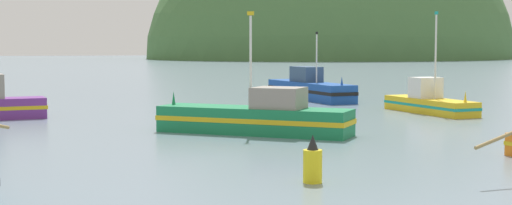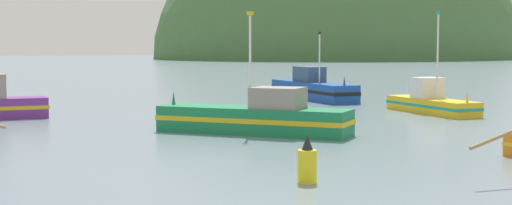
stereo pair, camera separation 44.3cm
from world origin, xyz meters
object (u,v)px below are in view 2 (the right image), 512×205
fishing_boat_green (256,118)px  fishing_boat_yellow (431,103)px  fishing_boat_blue (312,89)px  channel_buoy (307,163)px

fishing_boat_green → fishing_boat_yellow: bearing=-113.2°
fishing_boat_blue → fishing_boat_green: bearing=-33.4°
fishing_boat_yellow → fishing_boat_green: (-13.90, -8.00, 0.13)m
fishing_boat_yellow → channel_buoy: bearing=-43.3°
fishing_boat_blue → channel_buoy: fishing_boat_blue is taller
channel_buoy → fishing_boat_green: bearing=83.0°
fishing_boat_green → channel_buoy: fishing_boat_green is taller
fishing_boat_yellow → channel_buoy: size_ratio=5.19×
fishing_boat_blue → fishing_boat_yellow: size_ratio=1.45×
fishing_boat_blue → fishing_boat_yellow: bearing=7.6°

